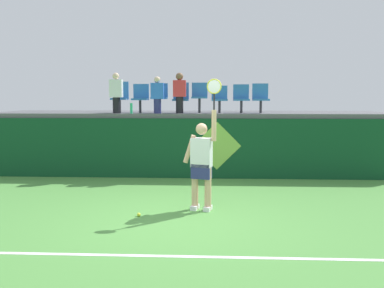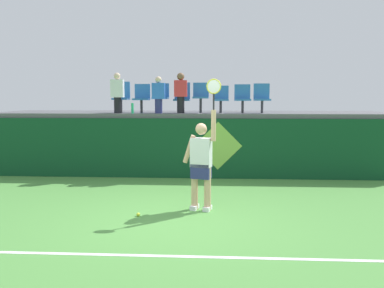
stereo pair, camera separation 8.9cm
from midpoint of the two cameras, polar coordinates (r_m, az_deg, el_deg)
The scene contains 19 objects.
ground_plane at distance 7.25m, azimuth -1.98°, elevation -10.64°, with size 40.00×40.00×0.00m, color #519342.
court_back_wall at distance 10.80m, azimuth -0.10°, elevation -0.59°, with size 11.29×0.20×1.59m, color #0F4223.
spectator_platform at distance 11.97m, azimuth 0.27°, elevation 4.24°, with size 11.29×2.60×0.12m, color #56565B.
court_baseline_stripe at distance 5.72m, azimuth -3.57°, elevation -15.45°, with size 10.16×0.08×0.01m, color white.
tennis_player at distance 7.67m, azimuth 1.67°, elevation -2.50°, with size 0.74×0.35×2.49m.
tennis_ball at distance 7.51m, azimuth -7.24°, elevation -9.81°, with size 0.07×0.07×0.07m, color #D1E533.
water_bottle at distance 10.97m, azimuth -8.15°, elevation 5.00°, with size 0.07×0.07×0.28m, color #26B272.
stadium_chair_0 at distance 11.68m, azimuth -9.67°, elevation 6.72°, with size 0.44×0.42×0.88m.
stadium_chair_1 at distance 11.55m, azimuth -6.85°, elevation 6.62°, with size 0.44×0.42×0.81m.
stadium_chair_2 at distance 11.47m, azimuth -4.19°, elevation 6.77°, with size 0.44×0.42×0.83m.
stadium_chair_3 at distance 11.41m, azimuth -1.19°, elevation 6.69°, with size 0.44×0.42×0.85m.
stadium_chair_4 at distance 11.37m, azimuth 1.47°, elevation 6.85°, with size 0.44×0.42×0.84m.
stadium_chair_5 at distance 11.37m, azimuth 4.29°, elevation 6.52°, with size 0.44×0.42×0.76m.
stadium_chair_6 at distance 11.40m, azimuth 7.35°, elevation 6.55°, with size 0.44×0.42×0.79m.
stadium_chair_7 at distance 11.45m, azimuth 10.03°, elevation 6.55°, with size 0.44×0.42×0.82m.
spectator_0 at distance 11.22m, azimuth -10.22°, elevation 7.16°, with size 0.34×0.20×1.09m.
spectator_1 at distance 11.00m, azimuth -1.37°, elevation 7.32°, with size 0.34×0.20×1.09m.
spectator_2 at distance 11.02m, azimuth -4.50°, elevation 6.95°, with size 0.34×0.20×0.99m.
wall_signage_mount at distance 10.80m, azimuth 3.87°, elevation -4.87°, with size 1.27×0.01×1.51m.
Camera 2 is at (0.70, -6.89, 2.15)m, focal length 37.89 mm.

